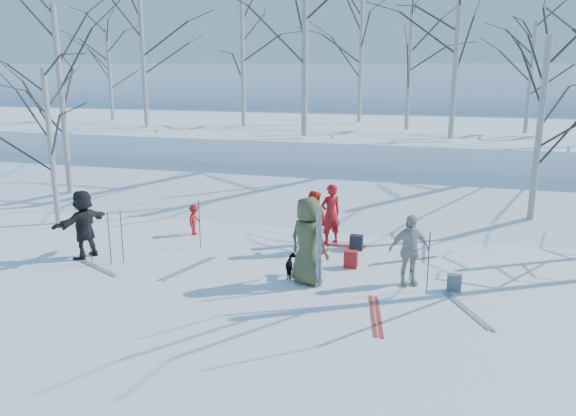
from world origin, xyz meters
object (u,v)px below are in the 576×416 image
(skier_olive_center, at_px, (308,241))
(backpack_dark, at_px, (356,243))
(skier_redor_behind, at_px, (313,221))
(skier_cream_east, at_px, (409,250))
(skier_red_north, at_px, (331,214))
(backpack_grey, at_px, (454,283))
(skier_grey_west, at_px, (84,224))
(dog, at_px, (291,266))
(backpack_red, at_px, (351,259))
(skier_red_seated, at_px, (195,220))

(skier_olive_center, distance_m, backpack_dark, 2.87)
(skier_redor_behind, distance_m, skier_cream_east, 3.09)
(skier_red_north, relative_size, backpack_dark, 4.16)
(skier_olive_center, bearing_deg, skier_cream_east, -142.11)
(backpack_grey, relative_size, backpack_dark, 0.95)
(skier_redor_behind, xyz_separation_m, skier_cream_east, (2.59, -1.68, -0.02))
(skier_redor_behind, distance_m, skier_grey_west, 5.84)
(skier_olive_center, distance_m, skier_redor_behind, 2.26)
(skier_red_north, height_order, dog, skier_red_north)
(skier_cream_east, xyz_separation_m, skier_grey_west, (-8.06, -0.38, 0.08))
(skier_olive_center, height_order, skier_red_north, skier_olive_center)
(backpack_red, bearing_deg, skier_red_seated, 162.74)
(backpack_grey, bearing_deg, skier_red_seated, 161.90)
(skier_olive_center, bearing_deg, backpack_red, -97.03)
(skier_red_seated, distance_m, backpack_dark, 4.75)
(skier_red_north, bearing_deg, skier_redor_behind, 30.03)
(skier_cream_east, distance_m, backpack_red, 1.70)
(backpack_grey, bearing_deg, skier_grey_west, -178.45)
(skier_red_seated, xyz_separation_m, backpack_grey, (7.24, -2.37, -0.26))
(skier_olive_center, distance_m, skier_cream_east, 2.25)
(backpack_red, bearing_deg, dog, -140.55)
(skier_red_seated, xyz_separation_m, skier_cream_east, (6.24, -2.23, 0.35))
(backpack_red, bearing_deg, skier_red_north, 116.29)
(dog, bearing_deg, skier_grey_west, -16.20)
(skier_redor_behind, bearing_deg, skier_olive_center, 110.27)
(skier_olive_center, height_order, skier_redor_behind, skier_olive_center)
(skier_red_seated, bearing_deg, skier_redor_behind, -99.01)
(skier_red_north, bearing_deg, skier_olive_center, 51.63)
(backpack_grey, distance_m, backpack_dark, 3.37)
(backpack_grey, height_order, backpack_dark, backpack_dark)
(skier_olive_center, xyz_separation_m, skier_cream_east, (2.18, 0.54, -0.19))
(skier_olive_center, distance_m, backpack_grey, 3.30)
(skier_redor_behind, bearing_deg, skier_cream_east, 156.74)
(skier_redor_behind, bearing_deg, backpack_red, 150.95)
(skier_olive_center, relative_size, backpack_red, 4.74)
(skier_red_seated, height_order, backpack_red, skier_red_seated)
(skier_grey_west, xyz_separation_m, backpack_grey, (9.06, 0.24, -0.69))
(skier_olive_center, relative_size, backpack_grey, 5.23)
(skier_red_north, distance_m, dog, 2.87)
(skier_red_seated, relative_size, skier_cream_east, 0.56)
(skier_red_seated, distance_m, skier_cream_east, 6.64)
(skier_redor_behind, bearing_deg, skier_red_seated, 1.02)
(skier_olive_center, relative_size, backpack_dark, 4.97)
(skier_red_north, bearing_deg, skier_grey_west, -13.90)
(backpack_grey, bearing_deg, backpack_dark, 137.82)
(skier_grey_west, bearing_deg, skier_cream_east, 105.86)
(skier_red_seated, relative_size, skier_grey_west, 0.51)
(skier_red_north, height_order, skier_red_seated, skier_red_north)
(skier_cream_east, height_order, backpack_grey, skier_cream_east)
(skier_olive_center, bearing_deg, skier_redor_behind, -55.48)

